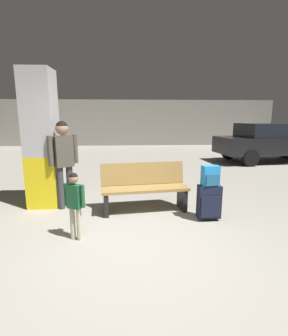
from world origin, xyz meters
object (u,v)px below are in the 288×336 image
(adult, at_px, (63,155))
(backpack_bright, at_px, (211,176))
(suitcase, at_px, (209,202))
(child, at_px, (75,199))
(parked_car_side, at_px, (270,141))
(structural_pillar, at_px, (42,140))
(bench, at_px, (144,188))

(adult, bearing_deg, backpack_bright, -16.25)
(suitcase, distance_m, child, 2.22)
(adult, relative_size, parked_car_side, 0.39)
(structural_pillar, height_order, adult, structural_pillar)
(bench, bearing_deg, parked_car_side, 43.94)
(bench, bearing_deg, suitcase, -26.04)
(adult, bearing_deg, bench, -8.60)
(parked_car_side, bearing_deg, suitcase, -126.79)
(suitcase, height_order, adult, adult)
(adult, bearing_deg, parked_car_side, 35.55)
(structural_pillar, distance_m, child, 1.90)
(child, bearing_deg, adult, 109.03)
(bench, xyz_separation_m, adult, (-1.51, 0.23, 0.59))
(child, distance_m, parked_car_side, 8.81)
(structural_pillar, relative_size, bench, 1.58)
(structural_pillar, distance_m, backpack_bright, 3.20)
(bench, bearing_deg, structural_pillar, 168.10)
(structural_pillar, height_order, backpack_bright, structural_pillar)
(backpack_bright, bearing_deg, structural_pillar, 162.81)
(backpack_bright, height_order, child, child)
(adult, bearing_deg, structural_pillar, 157.43)
(structural_pillar, relative_size, backpack_bright, 7.68)
(suitcase, height_order, parked_car_side, parked_car_side)
(backpack_bright, bearing_deg, parked_car_side, 53.21)
(child, bearing_deg, backpack_bright, 15.47)
(child, height_order, adult, adult)
(child, height_order, parked_car_side, parked_car_side)
(bench, distance_m, suitcase, 1.20)
(backpack_bright, height_order, parked_car_side, parked_car_side)
(suitcase, distance_m, parked_car_side, 6.98)
(child, bearing_deg, bench, 46.71)
(suitcase, bearing_deg, bench, 153.96)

